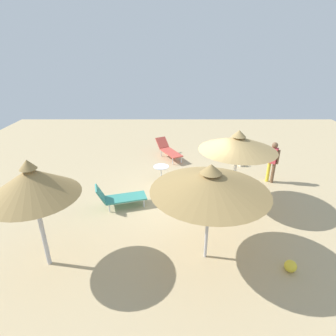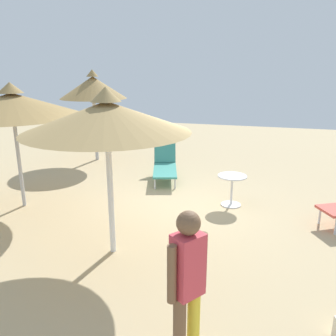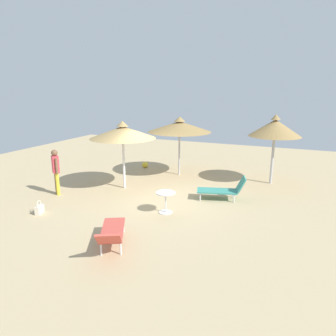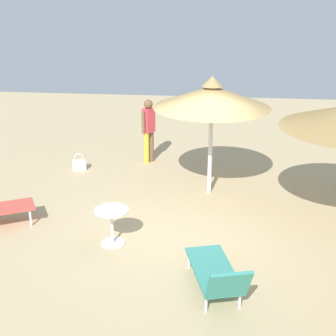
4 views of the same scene
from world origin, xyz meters
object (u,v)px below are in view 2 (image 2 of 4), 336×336
object	(u,v)px
parasol_umbrella_far_left	(93,88)
lounge_chair_center	(165,165)
parasol_umbrella_near_left	(107,117)
person_standing_back	(187,281)
side_table_round	(232,185)
parasol_umbrella_front	(12,104)

from	to	relation	value
parasol_umbrella_far_left	lounge_chair_center	bearing A→B (deg)	-26.42
parasol_umbrella_near_left	person_standing_back	world-z (taller)	parasol_umbrella_near_left
person_standing_back	parasol_umbrella_near_left	bearing A→B (deg)	131.31
parasol_umbrella_far_left	side_table_round	bearing A→B (deg)	-30.68
lounge_chair_center	side_table_round	xyz separation A→B (m)	(1.95, -1.42, 0.09)
person_standing_back	lounge_chair_center	bearing A→B (deg)	108.08
parasol_umbrella_near_left	side_table_round	bearing A→B (deg)	56.41
parasol_umbrella_near_left	parasol_umbrella_far_left	size ratio (longest dim) A/B	0.93
parasol_umbrella_near_left	parasol_umbrella_far_left	xyz separation A→B (m)	(-2.99, 5.35, 0.09)
side_table_round	parasol_umbrella_near_left	bearing A→B (deg)	-123.59
parasol_umbrella_near_left	side_table_round	xyz separation A→B (m)	(1.70, 2.57, -1.78)
person_standing_back	parasol_umbrella_front	bearing A→B (deg)	143.99
lounge_chair_center	person_standing_back	bearing A→B (deg)	-71.92
side_table_round	person_standing_back	bearing A→B (deg)	-90.25
parasol_umbrella_front	parasol_umbrella_far_left	size ratio (longest dim) A/B	0.99
parasol_umbrella_far_left	person_standing_back	size ratio (longest dim) A/B	1.69
parasol_umbrella_front	parasol_umbrella_far_left	bearing A→B (deg)	93.61
parasol_umbrella_far_left	parasol_umbrella_near_left	bearing A→B (deg)	-60.82
parasol_umbrella_near_left	side_table_round	size ratio (longest dim) A/B	3.90
lounge_chair_center	side_table_round	size ratio (longest dim) A/B	2.59
parasol_umbrella_front	side_table_round	bearing A→B (deg)	16.01
parasol_umbrella_far_left	person_standing_back	bearing A→B (deg)	-57.26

